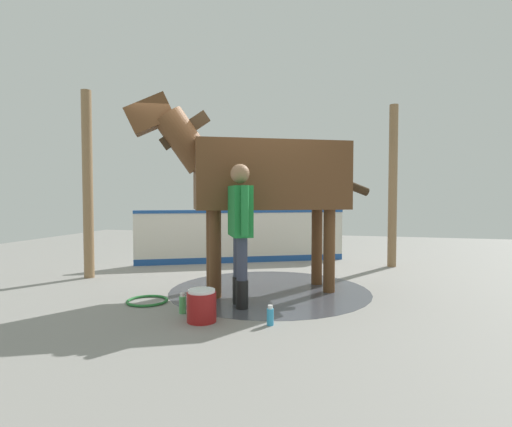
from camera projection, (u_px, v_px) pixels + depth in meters
ground_plane at (248, 286)px, 5.94m from camera, size 16.00×16.00×0.02m
wet_patch at (269, 290)px, 5.64m from camera, size 2.79×2.79×0.00m
barrier_wall at (243, 238)px, 7.97m from camera, size 3.80×1.87×1.05m
roof_post_near at (88, 185)px, 6.45m from camera, size 0.16×0.16×3.01m
roof_post_far at (393, 186)px, 7.47m from camera, size 0.16×0.16×3.01m
horse at (261, 177)px, 5.54m from camera, size 3.16×1.81×2.66m
handler at (240, 224)px, 4.79m from camera, size 0.42×0.62×1.70m
wash_bucket at (202, 306)px, 4.23m from camera, size 0.31×0.31×0.34m
bottle_shampoo at (270, 316)px, 4.12m from camera, size 0.07×0.07×0.21m
bottle_spray at (183, 304)px, 4.53m from camera, size 0.08×0.08×0.23m
hose_coil at (147, 301)px, 5.01m from camera, size 0.51×0.51×0.03m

